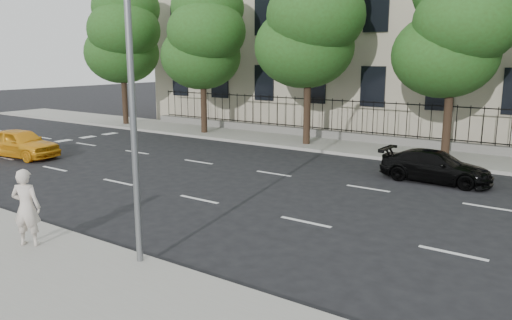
# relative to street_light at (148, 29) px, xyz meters

# --- Properties ---
(ground) EXTENTS (120.00, 120.00, 0.00)m
(ground) POSITION_rel_street_light_xyz_m (-2.50, 1.77, -5.15)
(ground) COLOR black
(ground) RESTS_ON ground
(near_sidewalk) EXTENTS (60.00, 4.00, 0.15)m
(near_sidewalk) POSITION_rel_street_light_xyz_m (-2.50, -2.23, -5.07)
(near_sidewalk) COLOR gray
(near_sidewalk) RESTS_ON ground
(far_sidewalk) EXTENTS (60.00, 4.00, 0.15)m
(far_sidewalk) POSITION_rel_street_light_xyz_m (-2.50, 15.77, -5.07)
(far_sidewalk) COLOR gray
(far_sidewalk) RESTS_ON ground
(lane_markings) EXTENTS (49.60, 4.62, 0.01)m
(lane_markings) POSITION_rel_street_light_xyz_m (-2.50, 6.52, -5.14)
(lane_markings) COLOR silver
(lane_markings) RESTS_ON ground
(crosswalk) EXTENTS (0.50, 12.10, 0.01)m
(crosswalk) POSITION_rel_street_light_xyz_m (-16.50, 6.37, -5.14)
(crosswalk) COLOR silver
(crosswalk) RESTS_ON ground
(iron_fence) EXTENTS (30.00, 0.50, 2.20)m
(iron_fence) POSITION_rel_street_light_xyz_m (-2.50, 17.47, -4.50)
(iron_fence) COLOR slate
(iron_fence) RESTS_ON far_sidewalk
(street_light) EXTENTS (0.25, 3.32, 8.05)m
(street_light) POSITION_rel_street_light_xyz_m (0.00, 0.00, 0.00)
(street_light) COLOR slate
(street_light) RESTS_ON near_sidewalk
(tree_a) EXTENTS (5.71, 5.31, 9.39)m
(tree_a) POSITION_rel_street_light_xyz_m (-18.46, 15.13, 0.98)
(tree_a) COLOR #382619
(tree_a) RESTS_ON far_sidewalk
(tree_b) EXTENTS (5.53, 5.12, 8.97)m
(tree_b) POSITION_rel_street_light_xyz_m (-11.46, 15.13, 0.69)
(tree_b) COLOR #382619
(tree_b) RESTS_ON far_sidewalk
(tree_c) EXTENTS (5.89, 5.50, 9.80)m
(tree_c) POSITION_rel_street_light_xyz_m (-4.46, 15.13, 1.26)
(tree_c) COLOR #382619
(tree_c) RESTS_ON far_sidewalk
(tree_d) EXTENTS (5.34, 4.94, 8.84)m
(tree_d) POSITION_rel_street_light_xyz_m (2.54, 15.13, 0.69)
(tree_d) COLOR #382619
(tree_d) RESTS_ON far_sidewalk
(yellow_taxi) EXTENTS (4.14, 2.10, 1.35)m
(yellow_taxi) POSITION_rel_street_light_xyz_m (-13.92, 4.82, -4.47)
(yellow_taxi) COLOR #F3A51A
(yellow_taxi) RESTS_ON ground
(black_sedan) EXTENTS (4.06, 1.70, 1.17)m
(black_sedan) POSITION_rel_street_light_xyz_m (3.15, 11.13, -4.56)
(black_sedan) COLOR black
(black_sedan) RESTS_ON ground
(woman_near) EXTENTS (0.82, 0.73, 1.87)m
(woman_near) POSITION_rel_street_light_xyz_m (-2.89, -1.40, -4.06)
(woman_near) COLOR beige
(woman_near) RESTS_ON near_sidewalk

